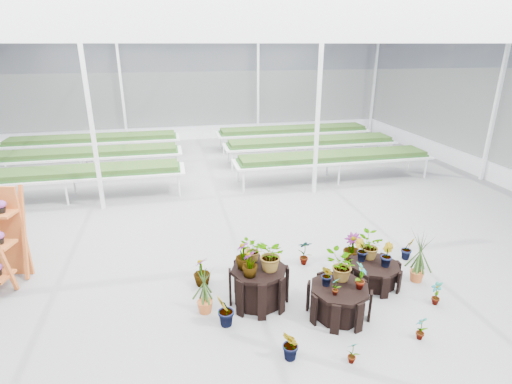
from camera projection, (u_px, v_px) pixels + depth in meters
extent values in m
plane|color=gray|center=(238.00, 274.00, 7.73)|extent=(24.00, 24.00, 0.00)
cylinder|color=black|center=(259.00, 285.00, 6.79)|extent=(1.08, 1.08, 0.67)
cylinder|color=black|center=(339.00, 301.00, 6.50)|extent=(1.24, 1.24, 0.53)
cylinder|color=black|center=(374.00, 274.00, 7.36)|extent=(0.99, 0.99, 0.42)
imported|color=#263F17|center=(244.00, 255.00, 6.60)|extent=(0.38, 0.38, 0.50)
imported|color=#263F17|center=(272.00, 255.00, 6.52)|extent=(0.62, 0.65, 0.56)
imported|color=#263F17|center=(252.00, 251.00, 6.83)|extent=(0.49, 0.48, 0.41)
imported|color=#263F17|center=(250.00, 263.00, 6.38)|extent=(0.36, 0.36, 0.46)
imported|color=#263F17|center=(327.00, 276.00, 6.37)|extent=(0.19, 0.23, 0.39)
imported|color=#263F17|center=(361.00, 276.00, 6.28)|extent=(0.27, 0.30, 0.48)
imported|color=#263F17|center=(341.00, 266.00, 6.50)|extent=(0.56, 0.51, 0.54)
imported|color=#263F17|center=(336.00, 286.00, 6.17)|extent=(0.20, 0.18, 0.31)
imported|color=#263F17|center=(361.00, 250.00, 7.33)|extent=(0.30, 0.28, 0.43)
imported|color=#263F17|center=(386.00, 255.00, 7.15)|extent=(0.27, 0.30, 0.45)
imported|color=#263F17|center=(369.00, 246.00, 7.40)|extent=(0.60, 0.61, 0.51)
imported|color=#263F17|center=(225.00, 311.00, 6.20)|extent=(0.36, 0.39, 0.59)
imported|color=#263F17|center=(202.00, 271.00, 7.31)|extent=(0.44, 0.44, 0.56)
imported|color=#263F17|center=(291.00, 345.00, 5.55)|extent=(0.25, 0.30, 0.52)
imported|color=#263F17|center=(353.00, 352.00, 5.54)|extent=(0.20, 0.15, 0.37)
imported|color=#263F17|center=(421.00, 328.00, 5.98)|extent=(0.25, 0.23, 0.40)
imported|color=#263F17|center=(436.00, 293.00, 6.78)|extent=(0.22, 0.27, 0.44)
imported|color=#263F17|center=(408.00, 248.00, 8.21)|extent=(0.30, 0.26, 0.48)
imported|color=#263F17|center=(352.00, 248.00, 8.09)|extent=(0.48, 0.48, 0.62)
imported|color=#263F17|center=(305.00, 252.00, 7.99)|extent=(0.31, 0.23, 0.55)
imported|color=#263F17|center=(243.00, 264.00, 7.51)|extent=(0.41, 0.43, 0.61)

